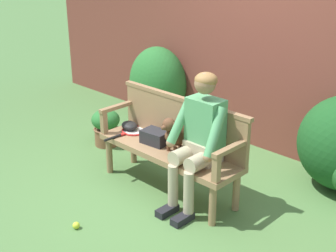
{
  "coord_description": "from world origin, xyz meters",
  "views": [
    {
      "loc": [
        2.97,
        -3.03,
        2.44
      ],
      "look_at": [
        0.0,
        0.0,
        0.72
      ],
      "focal_mm": 49.21,
      "sensor_mm": 36.0,
      "label": 1
    }
  ],
  "objects_px": {
    "garden_bench": "(168,154)",
    "sports_bag": "(156,137)",
    "dog_on_bench": "(175,134)",
    "baseball_glove": "(130,126)",
    "tennis_ball": "(76,225)",
    "potted_plant": "(106,126)",
    "tennis_racket": "(133,131)",
    "person_seated": "(199,136)"
  },
  "relations": [
    {
      "from": "garden_bench",
      "to": "tennis_ball",
      "type": "bearing_deg",
      "value": -95.16
    },
    {
      "from": "baseball_glove",
      "to": "sports_bag",
      "type": "bearing_deg",
      "value": 10.04
    },
    {
      "from": "person_seated",
      "to": "dog_on_bench",
      "type": "xyz_separation_m",
      "value": [
        -0.34,
        0.03,
        -0.08
      ]
    },
    {
      "from": "baseball_glove",
      "to": "tennis_ball",
      "type": "bearing_deg",
      "value": -47.0
    },
    {
      "from": "tennis_racket",
      "to": "person_seated",
      "type": "bearing_deg",
      "value": -3.09
    },
    {
      "from": "garden_bench",
      "to": "tennis_ball",
      "type": "xyz_separation_m",
      "value": [
        -0.1,
        -1.09,
        -0.37
      ]
    },
    {
      "from": "garden_bench",
      "to": "potted_plant",
      "type": "relative_size",
      "value": 3.5
    },
    {
      "from": "tennis_racket",
      "to": "potted_plant",
      "type": "distance_m",
      "value": 0.84
    },
    {
      "from": "garden_bench",
      "to": "dog_on_bench",
      "type": "bearing_deg",
      "value": 13.63
    },
    {
      "from": "dog_on_bench",
      "to": "sports_bag",
      "type": "height_order",
      "value": "dog_on_bench"
    },
    {
      "from": "dog_on_bench",
      "to": "tennis_ball",
      "type": "height_order",
      "value": "dog_on_bench"
    },
    {
      "from": "baseball_glove",
      "to": "garden_bench",
      "type": "bearing_deg",
      "value": 11.04
    },
    {
      "from": "baseball_glove",
      "to": "tennis_racket",
      "type": "bearing_deg",
      "value": -0.07
    },
    {
      "from": "person_seated",
      "to": "tennis_racket",
      "type": "height_order",
      "value": "person_seated"
    },
    {
      "from": "tennis_racket",
      "to": "sports_bag",
      "type": "relative_size",
      "value": 2.01
    },
    {
      "from": "tennis_racket",
      "to": "tennis_ball",
      "type": "relative_size",
      "value": 8.53
    },
    {
      "from": "garden_bench",
      "to": "person_seated",
      "type": "height_order",
      "value": "person_seated"
    },
    {
      "from": "tennis_ball",
      "to": "potted_plant",
      "type": "bearing_deg",
      "value": 132.91
    },
    {
      "from": "baseball_glove",
      "to": "tennis_ball",
      "type": "height_order",
      "value": "baseball_glove"
    },
    {
      "from": "garden_bench",
      "to": "person_seated",
      "type": "bearing_deg",
      "value": -1.42
    },
    {
      "from": "potted_plant",
      "to": "dog_on_bench",
      "type": "bearing_deg",
      "value": -9.77
    },
    {
      "from": "tennis_racket",
      "to": "tennis_ball",
      "type": "bearing_deg",
      "value": -66.59
    },
    {
      "from": "person_seated",
      "to": "tennis_ball",
      "type": "xyz_separation_m",
      "value": [
        -0.52,
        -1.08,
        -0.71
      ]
    },
    {
      "from": "person_seated",
      "to": "sports_bag",
      "type": "bearing_deg",
      "value": 177.99
    },
    {
      "from": "dog_on_bench",
      "to": "sports_bag",
      "type": "xyz_separation_m",
      "value": [
        -0.27,
        -0.01,
        -0.12
      ]
    },
    {
      "from": "person_seated",
      "to": "sports_bag",
      "type": "height_order",
      "value": "person_seated"
    },
    {
      "from": "baseball_glove",
      "to": "potted_plant",
      "type": "relative_size",
      "value": 0.47
    },
    {
      "from": "garden_bench",
      "to": "sports_bag",
      "type": "xyz_separation_m",
      "value": [
        -0.19,
        0.01,
        0.13
      ]
    },
    {
      "from": "tennis_ball",
      "to": "person_seated",
      "type": "bearing_deg",
      "value": 64.33
    },
    {
      "from": "dog_on_bench",
      "to": "baseball_glove",
      "type": "bearing_deg",
      "value": 176.35
    },
    {
      "from": "dog_on_bench",
      "to": "baseball_glove",
      "type": "xyz_separation_m",
      "value": [
        -0.75,
        0.05,
        -0.14
      ]
    },
    {
      "from": "tennis_ball",
      "to": "sports_bag",
      "type": "bearing_deg",
      "value": 94.86
    },
    {
      "from": "garden_bench",
      "to": "sports_bag",
      "type": "distance_m",
      "value": 0.24
    },
    {
      "from": "sports_bag",
      "to": "potted_plant",
      "type": "bearing_deg",
      "value": 167.58
    },
    {
      "from": "tennis_ball",
      "to": "potted_plant",
      "type": "relative_size",
      "value": 0.14
    },
    {
      "from": "person_seated",
      "to": "tennis_ball",
      "type": "relative_size",
      "value": 20.31
    },
    {
      "from": "garden_bench",
      "to": "sports_bag",
      "type": "bearing_deg",
      "value": 176.7
    },
    {
      "from": "tennis_racket",
      "to": "potted_plant",
      "type": "xyz_separation_m",
      "value": [
        -0.77,
        0.23,
        -0.23
      ]
    },
    {
      "from": "baseball_glove",
      "to": "tennis_ball",
      "type": "relative_size",
      "value": 3.33
    },
    {
      "from": "tennis_racket",
      "to": "sports_bag",
      "type": "xyz_separation_m",
      "value": [
        0.4,
        -0.03,
        0.06
      ]
    },
    {
      "from": "dog_on_bench",
      "to": "tennis_racket",
      "type": "distance_m",
      "value": 0.7
    },
    {
      "from": "potted_plant",
      "to": "tennis_ball",
      "type": "bearing_deg",
      "value": -47.09
    }
  ]
}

